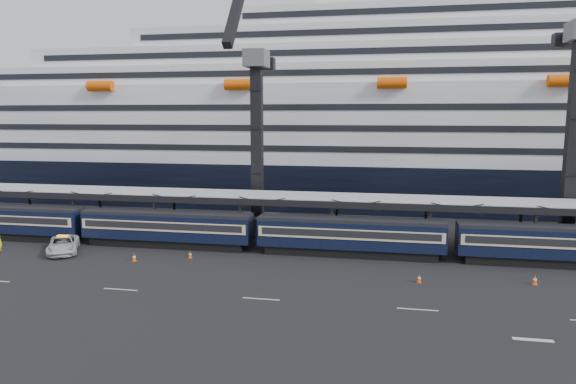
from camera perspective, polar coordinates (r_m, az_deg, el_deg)
name	(u,v)px	position (r m, az deg, el deg)	size (l,w,h in m)	color
ground	(440,293)	(44.29, 16.52, -10.73)	(260.00, 260.00, 0.00)	black
lane_markings	(571,326)	(41.19, 28.92, -12.93)	(111.00, 4.27, 0.02)	beige
train	(383,236)	(53.04, 10.53, -4.85)	(133.05, 3.00, 4.05)	black
canopy	(428,202)	(56.57, 15.34, -1.03)	(130.00, 6.25, 5.53)	#999AA1
cruise_ship	(408,128)	(87.73, 13.16, 6.99)	(214.09, 28.84, 34.00)	black
crane_dark_near	(256,136)	(62.18, -3.56, 6.28)	(4.50, 17.75, 35.08)	#52545A
crane_dark_mid	(576,125)	(62.44, 29.32, 6.54)	(4.50, 18.24, 39.64)	#52545A
pickup_truck	(63,245)	(59.16, -23.71, -5.38)	(2.86, 6.20, 1.72)	#B9BBC1
traffic_cone_b	(134,257)	(53.47, -16.73, -6.94)	(0.42, 0.42, 0.83)	#F15407
traffic_cone_c	(190,254)	(53.31, -10.82, -6.83)	(0.37, 0.37, 0.74)	#F15407
traffic_cone_d	(419,278)	(46.37, 14.37, -9.28)	(0.38, 0.38, 0.76)	#F15407
traffic_cone_e	(535,280)	(49.20, 25.74, -8.77)	(0.43, 0.43, 0.86)	#F15407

